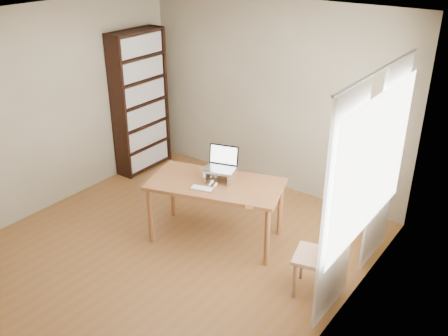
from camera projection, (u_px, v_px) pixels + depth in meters
room at (161, 151)px, 5.14m from camera, size 4.04×4.54×2.64m
bookshelf at (140, 102)px, 7.35m from camera, size 0.30×0.90×2.10m
curtains at (365, 184)px, 4.76m from camera, size 0.03×1.90×2.25m
desk at (216, 189)px, 5.73m from camera, size 1.67×1.18×0.75m
laptop_stand at (220, 174)px, 5.71m from camera, size 0.32×0.25×0.13m
laptop at (223, 163)px, 5.71m from camera, size 0.40×0.38×0.24m
keyboard at (202, 188)px, 5.54m from camera, size 0.28×0.18×0.02m
coaster at (249, 207)px, 5.18m from camera, size 0.09×0.09×0.01m
cat at (219, 174)px, 5.76m from camera, size 0.23×0.47×0.13m
chair at (322, 255)px, 4.89m from camera, size 0.48×0.48×0.90m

